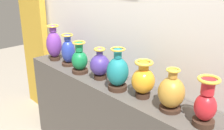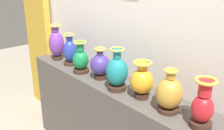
# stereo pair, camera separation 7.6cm
# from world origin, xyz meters

# --- Properties ---
(display_shelf) EXTENTS (2.23, 0.39, 0.95)m
(display_shelf) POSITION_xyz_m (0.00, 0.00, 0.48)
(display_shelf) COLOR #4C4742
(display_shelf) RESTS_ON ground_plane
(back_wall) EXTENTS (4.11, 0.14, 3.07)m
(back_wall) POSITION_xyz_m (-0.01, 0.25, 1.56)
(back_wall) COLOR silver
(back_wall) RESTS_ON ground_plane
(curtain_gold) EXTENTS (0.59, 0.08, 2.59)m
(curtain_gold) POSITION_xyz_m (-1.70, 0.13, 1.29)
(curtain_gold) COLOR gold
(curtain_gold) RESTS_ON ground_plane
(vase_violet) EXTENTS (0.16, 0.16, 0.39)m
(vase_violet) POSITION_xyz_m (-0.88, -0.04, 1.14)
(vase_violet) COLOR #382319
(vase_violet) RESTS_ON display_shelf
(vase_cobalt) EXTENTS (0.15, 0.15, 0.33)m
(vase_cobalt) POSITION_xyz_m (-0.65, -0.02, 1.10)
(vase_cobalt) COLOR #382319
(vase_cobalt) RESTS_ON display_shelf
(vase_emerald) EXTENTS (0.16, 0.16, 0.31)m
(vase_emerald) POSITION_xyz_m (-0.39, -0.07, 1.08)
(vase_emerald) COLOR #382319
(vase_emerald) RESTS_ON display_shelf
(vase_indigo) EXTENTS (0.18, 0.18, 0.29)m
(vase_indigo) POSITION_xyz_m (-0.14, -0.02, 1.09)
(vase_indigo) COLOR #382319
(vase_indigo) RESTS_ON display_shelf
(vase_teal) EXTENTS (0.18, 0.18, 0.36)m
(vase_teal) POSITION_xyz_m (0.14, -0.06, 1.11)
(vase_teal) COLOR #382319
(vase_teal) RESTS_ON display_shelf
(vase_amber) EXTENTS (0.18, 0.18, 0.30)m
(vase_amber) POSITION_xyz_m (0.37, -0.02, 1.10)
(vase_amber) COLOR #382319
(vase_amber) RESTS_ON display_shelf
(vase_ochre) EXTENTS (0.19, 0.19, 0.31)m
(vase_ochre) POSITION_xyz_m (0.64, -0.03, 1.09)
(vase_ochre) COLOR #382319
(vase_ochre) RESTS_ON display_shelf
(vase_crimson) EXTENTS (0.14, 0.14, 0.33)m
(vase_crimson) POSITION_xyz_m (0.90, -0.03, 1.10)
(vase_crimson) COLOR #382319
(vase_crimson) RESTS_ON display_shelf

